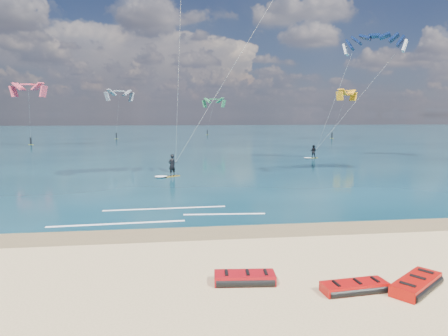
{
  "coord_description": "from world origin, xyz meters",
  "views": [
    {
      "loc": [
        1.0,
        -15.44,
        5.58
      ],
      "look_at": [
        3.99,
        8.0,
        2.44
      ],
      "focal_mm": 32.0,
      "sensor_mm": 36.0,
      "label": 1
    }
  ],
  "objects_px": {
    "packed_kite_left": "(354,291)",
    "kitesurfer_main": "(203,55)",
    "packed_kite_mid": "(245,283)",
    "packed_kite_right": "(416,289)",
    "kitesurfer_far": "(344,93)"
  },
  "relations": [
    {
      "from": "packed_kite_right",
      "to": "kitesurfer_far",
      "type": "height_order",
      "value": "kitesurfer_far"
    },
    {
      "from": "packed_kite_right",
      "to": "kitesurfer_main",
      "type": "distance_m",
      "value": 24.43
    },
    {
      "from": "kitesurfer_main",
      "to": "kitesurfer_far",
      "type": "height_order",
      "value": "kitesurfer_main"
    },
    {
      "from": "packed_kite_right",
      "to": "kitesurfer_main",
      "type": "xyz_separation_m",
      "value": [
        -5.21,
        21.5,
        10.37
      ]
    },
    {
      "from": "packed_kite_right",
      "to": "packed_kite_left",
      "type": "bearing_deg",
      "value": 140.57
    },
    {
      "from": "packed_kite_left",
      "to": "kitesurfer_main",
      "type": "bearing_deg",
      "value": 92.82
    },
    {
      "from": "packed_kite_left",
      "to": "packed_kite_mid",
      "type": "distance_m",
      "value": 3.52
    },
    {
      "from": "packed_kite_left",
      "to": "packed_kite_mid",
      "type": "height_order",
      "value": "packed_kite_mid"
    },
    {
      "from": "packed_kite_mid",
      "to": "kitesurfer_main",
      "type": "height_order",
      "value": "kitesurfer_main"
    },
    {
      "from": "packed_kite_left",
      "to": "packed_kite_right",
      "type": "distance_m",
      "value": 2.05
    },
    {
      "from": "kitesurfer_far",
      "to": "packed_kite_left",
      "type": "bearing_deg",
      "value": -127.62
    },
    {
      "from": "packed_kite_mid",
      "to": "kitesurfer_far",
      "type": "xyz_separation_m",
      "value": [
        18.38,
        34.43,
        8.19
      ]
    },
    {
      "from": "kitesurfer_main",
      "to": "kitesurfer_far",
      "type": "xyz_separation_m",
      "value": [
        18.19,
        14.12,
        -2.18
      ]
    },
    {
      "from": "kitesurfer_main",
      "to": "packed_kite_left",
      "type": "bearing_deg",
      "value": -120.69
    },
    {
      "from": "packed_kite_left",
      "to": "kitesurfer_far",
      "type": "distance_m",
      "value": 39.43
    }
  ]
}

